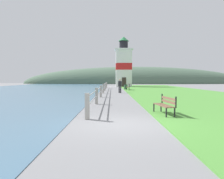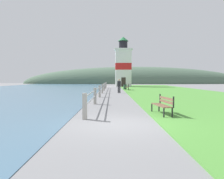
% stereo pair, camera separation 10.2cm
% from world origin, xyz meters
% --- Properties ---
extents(ground_plane, '(160.00, 160.00, 0.00)m').
position_xyz_m(ground_plane, '(0.00, 0.00, 0.00)').
color(ground_plane, slate).
extents(grass_verge, '(12.00, 59.71, 0.06)m').
position_xyz_m(grass_verge, '(7.48, 19.90, 0.03)').
color(grass_verge, '#4C8E38').
rests_on(grass_verge, ground_plane).
extents(water_strip, '(24.00, 95.54, 0.01)m').
position_xyz_m(water_strip, '(-13.98, 19.90, 0.01)').
color(water_strip, '#476B84').
rests_on(water_strip, ground_plane).
extents(seawall_railing, '(0.18, 33.02, 1.10)m').
position_xyz_m(seawall_railing, '(-1.38, 17.42, 0.64)').
color(seawall_railing, '#A8A399').
rests_on(seawall_railing, ground_plane).
extents(park_bench_near, '(0.68, 1.75, 0.94)m').
position_xyz_m(park_bench_near, '(2.12, 1.99, 0.54)').
color(park_bench_near, brown).
rests_on(park_bench_near, ground_plane).
extents(park_bench_midway, '(0.67, 1.94, 0.94)m').
position_xyz_m(park_bench_midway, '(2.08, 24.19, 0.54)').
color(park_bench_midway, brown).
rests_on(park_bench_midway, ground_plane).
extents(lighthouse, '(3.84, 3.84, 10.77)m').
position_xyz_m(lighthouse, '(2.17, 39.42, 4.63)').
color(lighthouse, white).
rests_on(lighthouse, ground_plane).
extents(person_strolling, '(0.43, 0.27, 1.68)m').
position_xyz_m(person_strolling, '(0.60, 18.12, 0.91)').
color(person_strolling, '#28282D').
rests_on(person_strolling, ground_plane).
extents(trash_bin, '(0.54, 0.54, 0.84)m').
position_xyz_m(trash_bin, '(1.78, 25.97, 0.42)').
color(trash_bin, '#2D5138').
rests_on(trash_bin, ground_plane).
extents(distant_hillside, '(80.00, 16.00, 12.00)m').
position_xyz_m(distant_hillside, '(8.00, 69.81, 0.00)').
color(distant_hillside, '#4C6651').
rests_on(distant_hillside, ground_plane).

